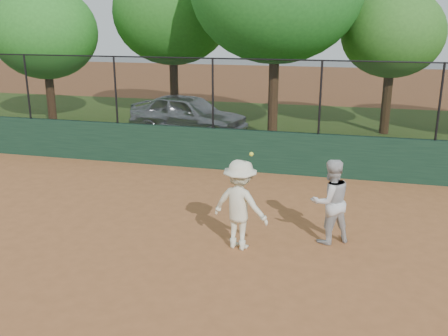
% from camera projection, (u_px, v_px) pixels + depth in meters
% --- Properties ---
extents(ground, '(80.00, 80.00, 0.00)m').
position_uv_depth(ground, '(151.00, 262.00, 9.03)').
color(ground, '#9E5C33').
rests_on(ground, ground).
extents(back_wall, '(26.00, 0.20, 1.20)m').
position_uv_depth(back_wall, '(230.00, 150.00, 14.43)').
color(back_wall, '#193826').
rests_on(back_wall, ground).
extents(grass_strip, '(36.00, 12.00, 0.01)m').
position_uv_depth(grass_strip, '(265.00, 128.00, 20.17)').
color(grass_strip, '#2E4B17').
rests_on(grass_strip, ground).
extents(parked_car, '(4.84, 2.80, 1.55)m').
position_uv_depth(parked_car, '(188.00, 115.00, 18.76)').
color(parked_car, '#A2A7AB').
rests_on(parked_car, ground).
extents(player_second, '(1.03, 0.97, 1.68)m').
position_uv_depth(player_second, '(330.00, 201.00, 9.63)').
color(player_second, silver).
rests_on(player_second, ground).
extents(player_main, '(1.25, 0.92, 1.97)m').
position_uv_depth(player_main, '(240.00, 205.00, 9.38)').
color(player_main, '#E8E6C5').
rests_on(player_main, ground).
extents(fence_assembly, '(26.00, 0.06, 2.00)m').
position_uv_depth(fence_assembly, '(229.00, 93.00, 13.97)').
color(fence_assembly, black).
rests_on(fence_assembly, back_wall).
extents(tree_0, '(4.37, 3.97, 5.60)m').
position_uv_depth(tree_0, '(44.00, 32.00, 20.22)').
color(tree_0, '#452A18').
rests_on(tree_0, ground).
extents(tree_1, '(5.01, 4.56, 6.66)m').
position_uv_depth(tree_1, '(172.00, 13.00, 20.76)').
color(tree_1, '#442B17').
rests_on(tree_1, ground).
extents(tree_3, '(3.72, 3.38, 5.33)m').
position_uv_depth(tree_3, '(393.00, 34.00, 18.14)').
color(tree_3, '#3E2914').
rests_on(tree_3, ground).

